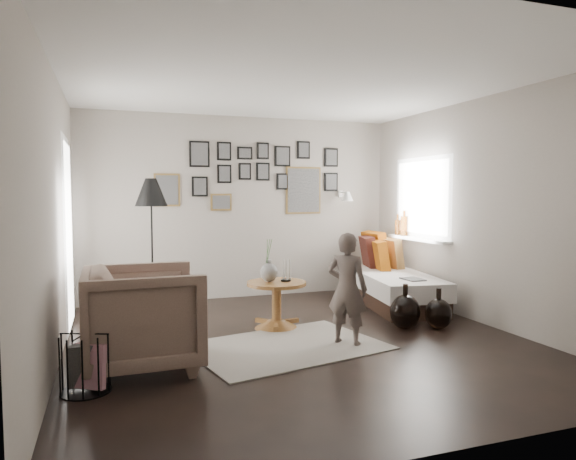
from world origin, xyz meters
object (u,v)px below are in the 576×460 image
object	(u,v)px
floor_lamp	(151,197)
demijohn_large	(405,312)
armchair	(144,317)
pedestal_table	(277,307)
demijohn_small	(438,314)
vase	(269,269)
child	(347,289)
daybed	(390,283)
magazine_basket	(85,363)

from	to	relation	value
floor_lamp	demijohn_large	size ratio (longest dim) A/B	3.34
armchair	floor_lamp	distance (m)	2.23
pedestal_table	armchair	bearing A→B (deg)	-149.01
demijohn_small	floor_lamp	bearing A→B (deg)	149.48
pedestal_table	floor_lamp	world-z (taller)	floor_lamp
pedestal_table	demijohn_small	distance (m)	1.80
vase	floor_lamp	size ratio (longest dim) A/B	0.28
child	demijohn_small	bearing A→B (deg)	-126.52
demijohn_large	demijohn_small	size ratio (longest dim) A/B	1.10
child	armchair	bearing A→B (deg)	46.88
pedestal_table	daybed	distance (m)	1.98
pedestal_table	child	bearing A→B (deg)	-60.12
pedestal_table	daybed	size ratio (longest dim) A/B	0.33
floor_lamp	magazine_basket	bearing A→B (deg)	-105.94
armchair	demijohn_large	bearing A→B (deg)	-82.80
vase	demijohn_large	size ratio (longest dim) A/B	0.94
daybed	demijohn_large	size ratio (longest dim) A/B	4.02
vase	child	distance (m)	1.01
daybed	demijohn_small	distance (m)	1.36
vase	demijohn_small	xyz separation A→B (m)	(1.76, -0.66, -0.50)
vase	demijohn_small	size ratio (longest dim) A/B	1.04
demijohn_large	child	distance (m)	0.98
armchair	demijohn_large	xyz separation A→B (m)	(2.81, 0.37, -0.25)
vase	magazine_basket	xyz separation A→B (m)	(-1.85, -1.31, -0.45)
floor_lamp	child	world-z (taller)	floor_lamp
demijohn_large	child	size ratio (longest dim) A/B	0.45
pedestal_table	magazine_basket	size ratio (longest dim) A/B	1.43
daybed	child	size ratio (longest dim) A/B	1.81
daybed	armchair	bearing A→B (deg)	-145.62
magazine_basket	child	distance (m)	2.47
floor_lamp	pedestal_table	bearing A→B (deg)	-41.06
pedestal_table	demijohn_small	size ratio (longest dim) A/B	1.45
daybed	floor_lamp	xyz separation A→B (m)	(-3.10, 0.39, 1.16)
floor_lamp	demijohn_small	size ratio (longest dim) A/B	3.67
demijohn_large	magazine_basket	bearing A→B (deg)	-166.58
pedestal_table	floor_lamp	bearing A→B (deg)	138.94
floor_lamp	magazine_basket	world-z (taller)	floor_lamp
armchair	demijohn_small	xyz separation A→B (m)	(3.16, 0.25, -0.27)
armchair	child	xyz separation A→B (m)	(1.95, 0.07, 0.12)
vase	daybed	size ratio (longest dim) A/B	0.23
pedestal_table	child	size ratio (longest dim) A/B	0.59
vase	floor_lamp	distance (m)	1.77
daybed	armchair	xyz separation A→B (m)	(-3.33, -1.59, 0.15)
armchair	demijohn_large	distance (m)	2.84
pedestal_table	demijohn_small	world-z (taller)	pedestal_table
daybed	armchair	world-z (taller)	daybed
magazine_basket	armchair	bearing A→B (deg)	41.81
daybed	magazine_basket	size ratio (longest dim) A/B	4.37
floor_lamp	demijohn_small	xyz separation A→B (m)	(2.93, -1.73, -1.28)
daybed	magazine_basket	bearing A→B (deg)	-143.34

